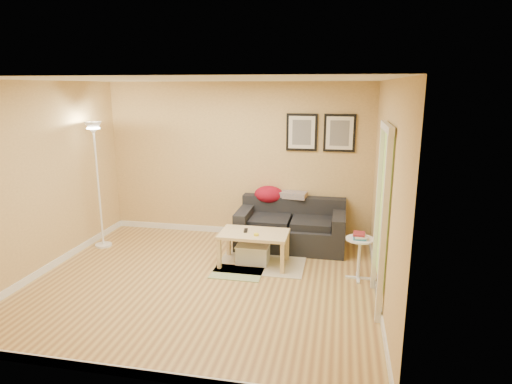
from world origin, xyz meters
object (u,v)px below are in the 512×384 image
Objects in this scene: book_stack at (360,236)px; floor_lamp at (99,189)px; side_table at (359,259)px; coffee_table at (254,248)px; storage_bin at (253,254)px; sofa at (291,224)px.

book_stack is 0.11× the size of floor_lamp.
coffee_table is at bearing 171.91° from side_table.
book_stack is (-0.01, 0.01, 0.32)m from side_table.
book_stack reaches higher than side_table.
storage_bin is 2.10× the size of book_stack.
floor_lamp reaches higher than coffee_table.
sofa is 1.75× the size of coffee_table.
floor_lamp is (-4.01, 0.45, 0.34)m from book_stack.
side_table is at bearing -60.62° from book_stack.
sofa is 3.09m from floor_lamp.
book_stack is at bearing 137.54° from side_table.
storage_bin is at bearing -4.89° from floor_lamp.
book_stack is at bearing -1.31° from coffee_table.
book_stack is (1.46, -0.20, 0.37)m from coffee_table.
sofa is 1.47m from book_stack.
storage_bin is 1.52m from side_table.
side_table is at bearing -6.55° from floor_lamp.
side_table reaches higher than coffee_table.
sofa is 2.96× the size of side_table.
floor_lamp reaches higher than sofa.
coffee_table is 1.69× the size of side_table.
storage_bin is (-0.46, -0.78, -0.23)m from sofa.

